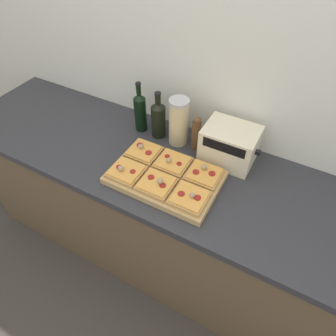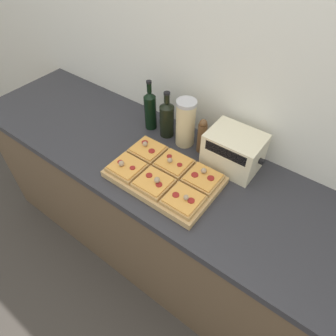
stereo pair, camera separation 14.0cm
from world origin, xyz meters
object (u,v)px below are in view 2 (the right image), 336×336
Objects in this scene: cutting_board at (164,177)px; grain_jar_tall at (186,123)px; pepper_mill at (202,136)px; olive_oil_bottle at (150,109)px; wine_bottle at (167,118)px; toaster_oven at (234,151)px.

grain_jar_tall reaches higher than cutting_board.
grain_jar_tall reaches higher than pepper_mill.
wine_bottle is at bearing 0.00° from olive_oil_bottle.
pepper_mill is (0.03, 0.28, 0.08)m from cutting_board.
olive_oil_bottle is at bearing 137.71° from cutting_board.
toaster_oven is (0.28, -0.00, -0.04)m from grain_jar_tall.
wine_bottle is 1.35× the size of pepper_mill.
olive_oil_bottle is at bearing 179.91° from toaster_oven.
toaster_oven is (0.18, -0.00, -0.00)m from pepper_mill.
wine_bottle is 1.02× the size of grain_jar_tall.
wine_bottle reaches higher than grain_jar_tall.
olive_oil_bottle is 0.33m from pepper_mill.
olive_oil_bottle is 0.51m from toaster_oven.
pepper_mill is at bearing 0.00° from olive_oil_bottle.
cutting_board is 2.60× the size of pepper_mill.
pepper_mill is (0.33, 0.00, -0.02)m from olive_oil_bottle.
wine_bottle is (0.11, 0.00, -0.01)m from olive_oil_bottle.
grain_jar_tall is 0.11m from pepper_mill.
pepper_mill is at bearing 0.00° from grain_jar_tall.
olive_oil_bottle reaches higher than cutting_board.
cutting_board is 0.29m from pepper_mill.
cutting_board is 0.43m from olive_oil_bottle.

